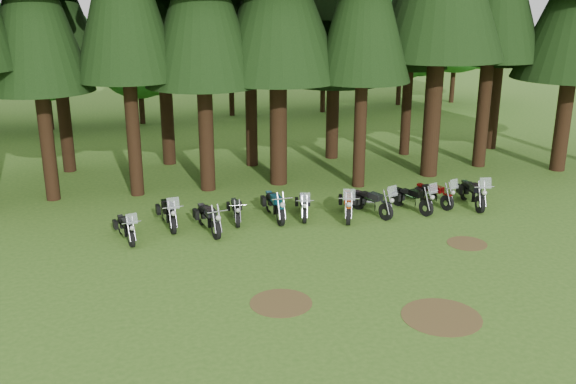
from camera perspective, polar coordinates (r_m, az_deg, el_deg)
name	(u,v)px	position (r m, az deg, el deg)	size (l,w,h in m)	color
ground	(353,264)	(21.15, 5.80, -6.35)	(120.00, 120.00, 0.00)	#345C1B
decid_2	(48,51)	(42.92, -20.59, 11.69)	(6.72, 6.53, 8.40)	#311D10
decid_3	(143,55)	(43.29, -12.80, 11.80)	(6.12, 5.95, 7.65)	#311D10
decid_4	(235,53)	(45.30, -4.76, 12.23)	(5.93, 5.76, 7.41)	#311D10
decid_5	(330,24)	(46.39, 3.77, 14.68)	(8.45, 8.21, 10.56)	#311D10
decid_6	(407,36)	(50.21, 10.49, 13.47)	(7.06, 6.86, 8.82)	#311D10
decid_7	(463,21)	(52.21, 15.33, 14.43)	(8.44, 8.20, 10.55)	#311D10
dirt_patch_0	(281,303)	(18.56, -0.63, -9.82)	(1.80, 1.80, 0.01)	#4C3D1E
dirt_patch_1	(467,243)	(23.50, 15.62, -4.42)	(1.40, 1.40, 0.01)	#4C3D1E
dirt_patch_2	(441,317)	(18.33, 13.48, -10.72)	(2.20, 2.20, 0.01)	#4C3D1E
motorcycle_0	(126,229)	(23.49, -14.21, -3.18)	(0.67, 2.08, 1.31)	black
motorcycle_1	(168,214)	(24.46, -10.58, -1.95)	(0.52, 2.37, 1.49)	black
motorcycle_2	(209,219)	(23.74, -7.07, -2.40)	(0.51, 2.36, 0.96)	black
motorcycle_3	(236,211)	(24.73, -4.68, -1.69)	(0.36, 1.98, 0.81)	black
motorcycle_4	(275,206)	(24.92, -1.19, -1.26)	(0.33, 2.41, 0.98)	black
motorcycle_5	(303,206)	(25.09, 1.38, -1.29)	(0.75, 2.06, 1.30)	black
motorcycle_6	(348,205)	(25.11, 5.35, -1.17)	(1.09, 2.36, 1.52)	black
motorcycle_7	(372,203)	(25.54, 7.47, -0.97)	(1.07, 2.27, 1.46)	black
motorcycle_8	(412,200)	(26.24, 10.99, -0.67)	(1.00, 2.21, 1.42)	black
motorcycle_9	(434,195)	(27.09, 12.83, -0.24)	(0.91, 2.15, 1.37)	black
motorcycle_10	(472,194)	(27.38, 16.08, -0.18)	(0.73, 2.48, 1.56)	black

